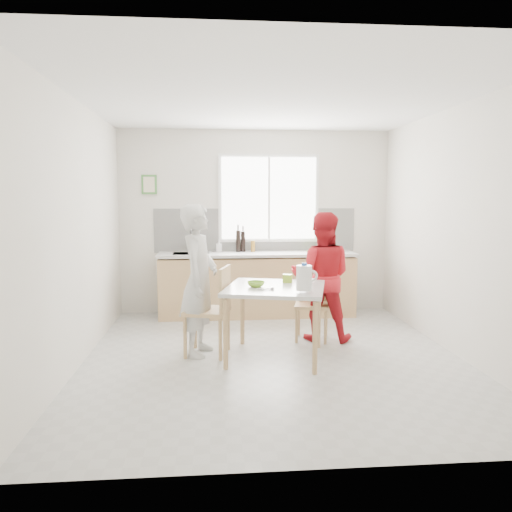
{
  "coord_description": "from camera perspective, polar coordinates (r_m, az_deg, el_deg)",
  "views": [
    {
      "loc": [
        -0.63,
        -5.18,
        1.71
      ],
      "look_at": [
        -0.17,
        0.2,
        1.08
      ],
      "focal_mm": 35.0,
      "sensor_mm": 36.0,
      "label": 1
    }
  ],
  "objects": [
    {
      "name": "ground",
      "position": [
        5.49,
        1.95,
        -11.47
      ],
      "size": [
        4.5,
        4.5,
        0.0
      ],
      "primitive_type": "plane",
      "color": "#B7B7B2",
      "rests_on": "ground"
    },
    {
      "name": "room_shell",
      "position": [
        5.22,
        2.03,
        5.96
      ],
      "size": [
        4.5,
        4.5,
        4.5
      ],
      "color": "silver",
      "rests_on": "ground"
    },
    {
      "name": "window",
      "position": [
        7.45,
        1.48,
        6.6
      ],
      "size": [
        1.5,
        0.06,
        1.3
      ],
      "color": "white",
      "rests_on": "room_shell"
    },
    {
      "name": "backsplash",
      "position": [
        7.46,
        -0.07,
        2.96
      ],
      "size": [
        3.0,
        0.02,
        0.65
      ],
      "primitive_type": "cube",
      "color": "white",
      "rests_on": "room_shell"
    },
    {
      "name": "picture_frame",
      "position": [
        7.47,
        -12.12,
        7.99
      ],
      "size": [
        0.22,
        0.03,
        0.28
      ],
      "color": "#4D9543",
      "rests_on": "room_shell"
    },
    {
      "name": "kitchen_counter",
      "position": [
        7.27,
        0.09,
        -3.55
      ],
      "size": [
        2.84,
        0.64,
        1.37
      ],
      "color": "#D8B374",
      "rests_on": "ground"
    },
    {
      "name": "dining_table",
      "position": [
        5.3,
        2.23,
        -4.35
      ],
      "size": [
        1.22,
        1.22,
        0.78
      ],
      "rotation": [
        0.0,
        0.0,
        -0.25
      ],
      "color": "silver",
      "rests_on": "ground"
    },
    {
      "name": "chair_left",
      "position": [
        5.46,
        -4.88,
        -5.77
      ],
      "size": [
        0.55,
        0.55,
        0.97
      ],
      "rotation": [
        0.0,
        0.0,
        -1.82
      ],
      "color": "#D8B374",
      "rests_on": "ground"
    },
    {
      "name": "chair_far",
      "position": [
        6.11,
        6.44,
        -5.05
      ],
      "size": [
        0.48,
        0.48,
        0.86
      ],
      "rotation": [
        0.0,
        0.0,
        -0.25
      ],
      "color": "#D8B374",
      "rests_on": "ground"
    },
    {
      "name": "person_white",
      "position": [
        5.44,
        -6.52,
        -2.76
      ],
      "size": [
        0.53,
        0.68,
        1.64
      ],
      "primitive_type": "imported",
      "rotation": [
        0.0,
        0.0,
        1.32
      ],
      "color": "silver",
      "rests_on": "ground"
    },
    {
      "name": "person_red",
      "position": [
        6.03,
        7.49,
        -2.35
      ],
      "size": [
        0.87,
        0.75,
        1.54
      ],
      "primitive_type": "imported",
      "rotation": [
        0.0,
        0.0,
        2.89
      ],
      "color": "red",
      "rests_on": "ground"
    },
    {
      "name": "bowl_green",
      "position": [
        5.26,
        0.0,
        -3.23
      ],
      "size": [
        0.22,
        0.22,
        0.06
      ],
      "primitive_type": "imported",
      "rotation": [
        0.0,
        0.0,
        -0.25
      ],
      "color": "#7EBD2B",
      "rests_on": "dining_table"
    },
    {
      "name": "bowl_white",
      "position": [
        5.5,
        5.66,
        -2.88
      ],
      "size": [
        0.23,
        0.23,
        0.05
      ],
      "primitive_type": "imported",
      "rotation": [
        0.0,
        0.0,
        -0.25
      ],
      "color": "silver",
      "rests_on": "dining_table"
    },
    {
      "name": "milk_jug",
      "position": [
        4.96,
        5.56,
        -2.48
      ],
      "size": [
        0.22,
        0.16,
        0.27
      ],
      "rotation": [
        0.0,
        0.0,
        -0.25
      ],
      "color": "white",
      "rests_on": "dining_table"
    },
    {
      "name": "green_box",
      "position": [
        5.54,
        3.62,
        -2.56
      ],
      "size": [
        0.12,
        0.12,
        0.09
      ],
      "primitive_type": "cube",
      "rotation": [
        0.0,
        0.0,
        -0.25
      ],
      "color": "#96BD2B",
      "rests_on": "dining_table"
    },
    {
      "name": "spoon",
      "position": [
        5.08,
        1.03,
        -3.8
      ],
      "size": [
        0.16,
        0.03,
        0.01
      ],
      "primitive_type": "cylinder",
      "rotation": [
        0.0,
        1.57,
        0.1
      ],
      "color": "#A5A5AA",
      "rests_on": "dining_table"
    },
    {
      "name": "cutting_board",
      "position": [
        7.36,
        7.39,
        0.51
      ],
      "size": [
        0.38,
        0.29,
        0.01
      ],
      "primitive_type": "cube",
      "rotation": [
        0.0,
        0.0,
        0.12
      ],
      "color": "#82D030",
      "rests_on": "kitchen_counter"
    },
    {
      "name": "wine_bottle_a",
      "position": [
        7.31,
        -2.06,
        1.73
      ],
      "size": [
        0.07,
        0.07,
        0.32
      ],
      "primitive_type": "cylinder",
      "color": "black",
      "rests_on": "kitchen_counter"
    },
    {
      "name": "wine_bottle_b",
      "position": [
        7.33,
        -1.49,
        1.67
      ],
      "size": [
        0.07,
        0.07,
        0.3
      ],
      "primitive_type": "cylinder",
      "color": "black",
      "rests_on": "kitchen_counter"
    },
    {
      "name": "jar_amber",
      "position": [
        7.32,
        -0.35,
        1.11
      ],
      "size": [
        0.06,
        0.06,
        0.16
      ],
      "primitive_type": "cylinder",
      "color": "olive",
      "rests_on": "kitchen_counter"
    },
    {
      "name": "soap_bottle",
      "position": [
        7.31,
        -4.27,
        1.16
      ],
      "size": [
        0.09,
        0.09,
        0.18
      ],
      "primitive_type": "imported",
      "rotation": [
        0.0,
        0.0,
        0.07
      ],
      "color": "#999999",
      "rests_on": "kitchen_counter"
    }
  ]
}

